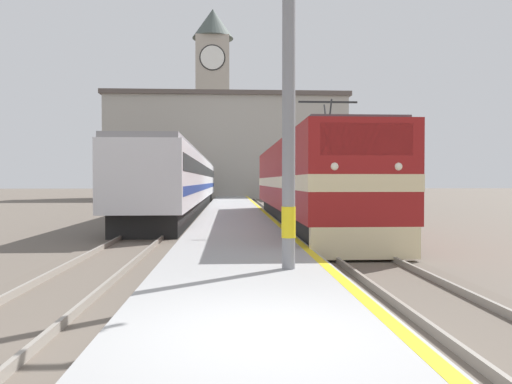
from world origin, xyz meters
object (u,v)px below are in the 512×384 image
(passenger_train, at_px, (185,182))
(clock_tower, at_px, (213,96))
(locomotive_train, at_px, (306,183))
(catenary_mast, at_px, (294,82))

(passenger_train, relative_size, clock_tower, 1.39)
(locomotive_train, bearing_deg, passenger_train, 117.38)
(passenger_train, distance_m, clock_tower, 35.95)
(locomotive_train, bearing_deg, clock_tower, 96.81)
(locomotive_train, distance_m, catenary_mast, 12.59)
(passenger_train, xyz_separation_m, clock_tower, (0.85, 34.03, 11.56))
(catenary_mast, relative_size, clock_tower, 0.28)
(passenger_train, distance_m, catenary_mast, 25.02)
(catenary_mast, bearing_deg, clock_tower, 93.32)
(locomotive_train, relative_size, catenary_mast, 2.71)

